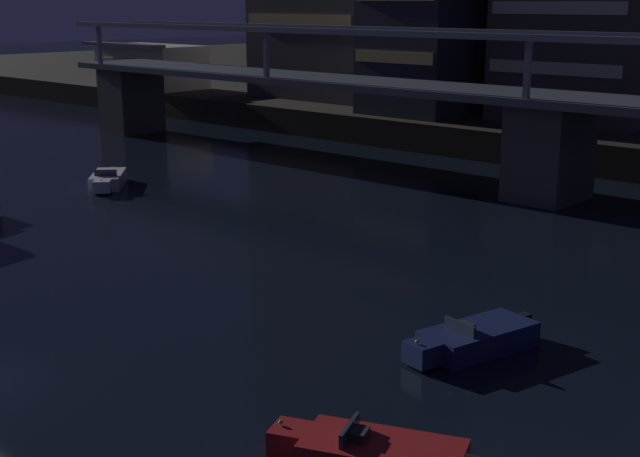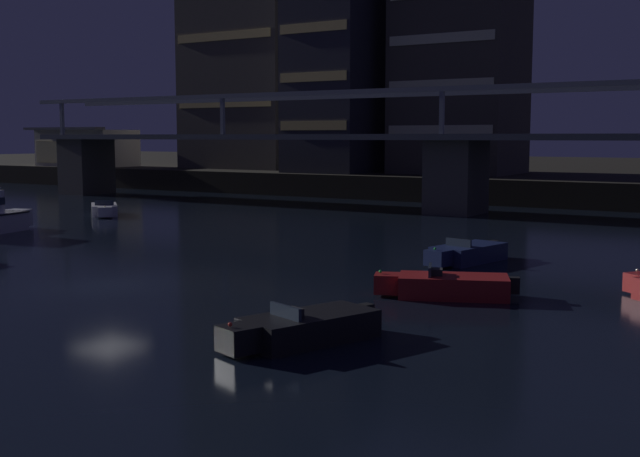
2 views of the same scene
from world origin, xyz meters
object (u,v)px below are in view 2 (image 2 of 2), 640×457
at_px(speedboat_mid_right, 304,328).
at_px(speedboat_far_left, 447,286).
at_px(tower_central, 460,64).
at_px(river_bridge, 457,155).
at_px(tower_west_tall, 348,56).
at_px(waterfront_pavilion, 87,148).
at_px(tower_west_low, 254,8).
at_px(speedboat_near_right, 466,253).
at_px(speedboat_near_center, 104,210).

height_order(speedboat_mid_right, speedboat_far_left, same).
height_order(tower_central, speedboat_mid_right, tower_central).
bearing_deg(river_bridge, tower_west_tall, 139.31).
distance_m(tower_central, waterfront_pavilion, 47.28).
xyz_separation_m(waterfront_pavilion, speedboat_mid_right, (64.53, -50.21, -4.02)).
height_order(tower_west_tall, tower_central, tower_west_tall).
bearing_deg(tower_west_low, speedboat_near_right, -43.92).
bearing_deg(speedboat_far_left, speedboat_near_center, 155.90).
bearing_deg(waterfront_pavilion, river_bridge, -12.60).
relative_size(tower_west_low, tower_west_tall, 1.54).
distance_m(tower_west_tall, speedboat_near_center, 34.12).
bearing_deg(speedboat_mid_right, speedboat_near_center, 144.68).
relative_size(tower_west_low, waterfront_pavilion, 2.97).
height_order(tower_west_low, tower_west_tall, tower_west_low).
height_order(river_bridge, tower_central, tower_central).
height_order(waterfront_pavilion, speedboat_near_center, waterfront_pavilion).
bearing_deg(speedboat_far_left, tower_west_tall, 123.75).
height_order(river_bridge, tower_west_tall, tower_west_tall).
relative_size(tower_west_tall, speedboat_far_left, 4.75).
height_order(tower_central, speedboat_near_right, tower_central).
distance_m(tower_west_tall, waterfront_pavilion, 36.07).
relative_size(tower_west_low, speedboat_near_right, 7.05).
height_order(waterfront_pavilion, speedboat_far_left, waterfront_pavilion).
bearing_deg(speedboat_far_left, tower_central, 111.95).
height_order(river_bridge, speedboat_far_left, river_bridge).
relative_size(tower_west_low, speedboat_near_center, 8.16).
distance_m(tower_west_low, speedboat_mid_right, 74.87).
xyz_separation_m(tower_central, speedboat_far_left, (19.27, -47.81, -12.45)).
relative_size(waterfront_pavilion, speedboat_near_center, 2.75).
bearing_deg(river_bridge, speedboat_far_left, -68.06).
height_order(speedboat_near_center, speedboat_far_left, same).
bearing_deg(tower_central, tower_west_low, 177.46).
distance_m(tower_central, speedboat_near_center, 37.88).
bearing_deg(tower_west_low, speedboat_mid_right, -52.37).
xyz_separation_m(tower_west_tall, waterfront_pavilion, (-34.52, -4.22, -9.58)).
bearing_deg(speedboat_near_center, river_bridge, 34.77).
height_order(tower_west_low, speedboat_near_center, tower_west_low).
xyz_separation_m(speedboat_near_center, speedboat_near_right, (31.26, -7.02, 0.00)).
relative_size(river_bridge, tower_west_tall, 3.60).
bearing_deg(speedboat_near_right, tower_central, 112.88).
bearing_deg(tower_central, river_bridge, -68.04).
relative_size(tower_west_low, tower_central, 1.70).
xyz_separation_m(speedboat_mid_right, speedboat_far_left, (0.89, 8.18, 0.00)).
bearing_deg(speedboat_near_center, tower_west_low, 108.27).
xyz_separation_m(speedboat_near_center, speedboat_far_left, (33.76, -15.10, 0.00)).
relative_size(river_bridge, speedboat_near_center, 19.12).
xyz_separation_m(river_bridge, speedboat_mid_right, (11.24, -38.30, -4.03)).
relative_size(river_bridge, speedboat_mid_right, 16.86).
height_order(speedboat_near_right, speedboat_far_left, same).
relative_size(river_bridge, speedboat_near_right, 16.54).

